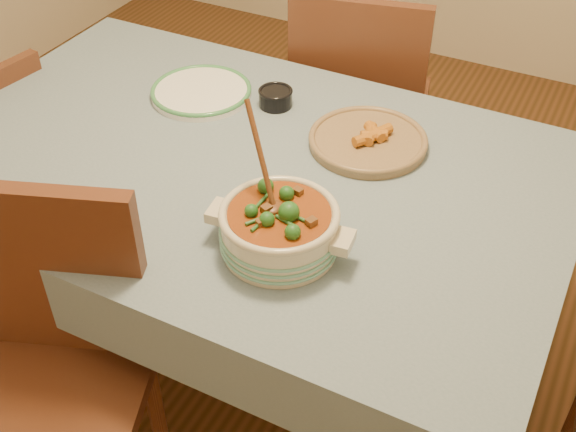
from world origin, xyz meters
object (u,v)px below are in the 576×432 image
object	(u,v)px
dining_table	(240,190)
chair_near	(45,367)
condiment_bowl	(276,97)
fried_plate	(368,139)
chair_far	(359,101)
white_plate	(201,91)
stew_casserole	(279,226)

from	to	relation	value
dining_table	chair_near	distance (m)	0.66
condiment_bowl	chair_near	bearing A→B (deg)	-96.49
fried_plate	chair_far	xyz separation A→B (m)	(-0.24, 0.54, -0.24)
white_plate	chair_far	world-z (taller)	chair_far
condiment_bowl	chair_far	distance (m)	0.54
dining_table	fried_plate	xyz separation A→B (m)	(0.27, 0.22, 0.11)
condiment_bowl	chair_near	size ratio (longest dim) A/B	0.11
chair_near	fried_plate	bearing A→B (deg)	43.52
fried_plate	chair_near	xyz separation A→B (m)	(-0.41, -0.85, -0.23)
white_plate	condiment_bowl	distance (m)	0.22
fried_plate	white_plate	bearing A→B (deg)	178.02
dining_table	condiment_bowl	xyz separation A→B (m)	(-0.04, 0.29, 0.12)
condiment_bowl	fried_plate	distance (m)	0.32
chair_far	chair_near	distance (m)	1.40
dining_table	white_plate	distance (m)	0.37
white_plate	fried_plate	bearing A→B (deg)	-1.98
condiment_bowl	chair_far	bearing A→B (deg)	80.97
stew_casserole	dining_table	bearing A→B (deg)	135.26
dining_table	fried_plate	bearing A→B (deg)	39.22
fried_plate	chair_far	world-z (taller)	chair_far
stew_casserole	condiment_bowl	bearing A→B (deg)	118.60
chair_near	white_plate	bearing A→B (deg)	77.20
stew_casserole	white_plate	distance (m)	0.70
dining_table	chair_far	xyz separation A→B (m)	(0.03, 0.76, -0.13)
dining_table	fried_plate	distance (m)	0.36
condiment_bowl	white_plate	bearing A→B (deg)	-167.25
stew_casserole	chair_far	distance (m)	1.07
stew_casserole	fried_plate	size ratio (longest dim) A/B	1.02
dining_table	white_plate	world-z (taller)	white_plate
stew_casserole	chair_near	xyz separation A→B (m)	(-0.39, -0.38, -0.28)
fried_plate	chair_far	bearing A→B (deg)	113.45
stew_casserole	condiment_bowl	size ratio (longest dim) A/B	3.27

